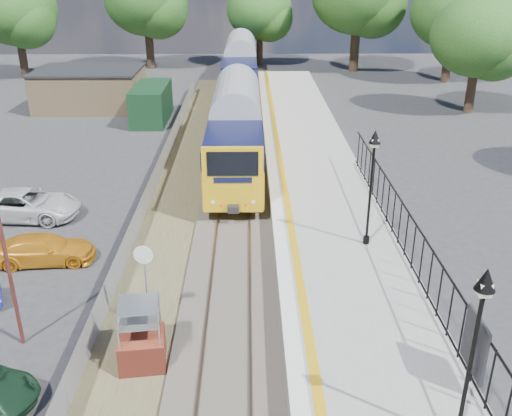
{
  "coord_description": "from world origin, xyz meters",
  "views": [
    {
      "loc": [
        0.7,
        -13.91,
        11.22
      ],
      "look_at": [
        0.98,
        7.0,
        2.0
      ],
      "focal_mm": 40.0,
      "sensor_mm": 36.0,
      "label": 1
    }
  ],
  "objects_px": {
    "victorian_lamp_south": "(479,318)",
    "car_yellow": "(44,249)",
    "victorian_lamp_north": "(373,162)",
    "speed_sign": "(145,273)",
    "train": "(239,84)",
    "brick_plinth": "(141,335)",
    "car_white": "(25,204)"
  },
  "relations": [
    {
      "from": "train",
      "to": "car_white",
      "type": "height_order",
      "value": "train"
    },
    {
      "from": "car_yellow",
      "to": "car_white",
      "type": "xyz_separation_m",
      "value": [
        -2.22,
        4.25,
        0.12
      ]
    },
    {
      "from": "victorian_lamp_south",
      "to": "car_yellow",
      "type": "bearing_deg",
      "value": 141.63
    },
    {
      "from": "train",
      "to": "car_yellow",
      "type": "bearing_deg",
      "value": -107.59
    },
    {
      "from": "victorian_lamp_north",
      "to": "car_yellow",
      "type": "xyz_separation_m",
      "value": [
        -12.79,
        0.28,
        -3.72
      ]
    },
    {
      "from": "car_white",
      "to": "victorian_lamp_north",
      "type": "bearing_deg",
      "value": -102.45
    },
    {
      "from": "victorian_lamp_south",
      "to": "car_yellow",
      "type": "relative_size",
      "value": 1.16
    },
    {
      "from": "victorian_lamp_south",
      "to": "speed_sign",
      "type": "xyz_separation_m",
      "value": [
        -8.09,
        5.69,
        -2.15
      ]
    },
    {
      "from": "speed_sign",
      "to": "train",
      "type": "bearing_deg",
      "value": 91.41
    },
    {
      "from": "speed_sign",
      "to": "victorian_lamp_north",
      "type": "bearing_deg",
      "value": 35.33
    },
    {
      "from": "victorian_lamp_south",
      "to": "brick_plinth",
      "type": "relative_size",
      "value": 2.12
    },
    {
      "from": "victorian_lamp_south",
      "to": "victorian_lamp_north",
      "type": "distance_m",
      "value": 10.0
    },
    {
      "from": "train",
      "to": "brick_plinth",
      "type": "distance_m",
      "value": 30.09
    },
    {
      "from": "victorian_lamp_north",
      "to": "brick_plinth",
      "type": "relative_size",
      "value": 2.12
    },
    {
      "from": "brick_plinth",
      "to": "victorian_lamp_north",
      "type": "bearing_deg",
      "value": 37.83
    },
    {
      "from": "victorian_lamp_north",
      "to": "car_white",
      "type": "height_order",
      "value": "victorian_lamp_north"
    },
    {
      "from": "victorian_lamp_north",
      "to": "car_yellow",
      "type": "bearing_deg",
      "value": 178.74
    },
    {
      "from": "car_yellow",
      "to": "victorian_lamp_south",
      "type": "bearing_deg",
      "value": -133.75
    },
    {
      "from": "car_yellow",
      "to": "victorian_lamp_north",
      "type": "bearing_deg",
      "value": -96.64
    },
    {
      "from": "brick_plinth",
      "to": "speed_sign",
      "type": "distance_m",
      "value": 2.07
    },
    {
      "from": "victorian_lamp_north",
      "to": "speed_sign",
      "type": "distance_m",
      "value": 9.24
    },
    {
      "from": "brick_plinth",
      "to": "car_white",
      "type": "distance_m",
      "value": 12.81
    },
    {
      "from": "victorian_lamp_south",
      "to": "victorian_lamp_north",
      "type": "xyz_separation_m",
      "value": [
        -0.2,
        10.0,
        0.0
      ]
    },
    {
      "from": "victorian_lamp_south",
      "to": "train",
      "type": "xyz_separation_m",
      "value": [
        -5.5,
        33.9,
        -1.96
      ]
    },
    {
      "from": "victorian_lamp_north",
      "to": "car_white",
      "type": "distance_m",
      "value": 16.08
    },
    {
      "from": "train",
      "to": "car_white",
      "type": "bearing_deg",
      "value": -116.61
    },
    {
      "from": "train",
      "to": "brick_plinth",
      "type": "bearing_deg",
      "value": -94.77
    },
    {
      "from": "victorian_lamp_south",
      "to": "brick_plinth",
      "type": "bearing_deg",
      "value": 153.77
    },
    {
      "from": "car_yellow",
      "to": "speed_sign",
      "type": "bearing_deg",
      "value": -138.53
    },
    {
      "from": "victorian_lamp_south",
      "to": "car_yellow",
      "type": "xyz_separation_m",
      "value": [
        -12.99,
        10.28,
        -3.72
      ]
    },
    {
      "from": "victorian_lamp_south",
      "to": "brick_plinth",
      "type": "distance_m",
      "value": 9.5
    },
    {
      "from": "train",
      "to": "car_yellow",
      "type": "distance_m",
      "value": 24.84
    }
  ]
}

